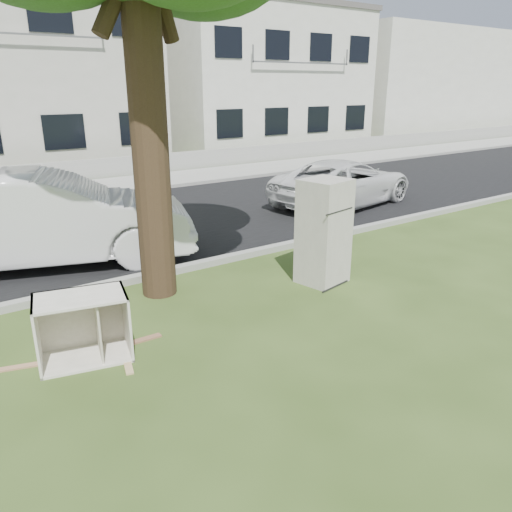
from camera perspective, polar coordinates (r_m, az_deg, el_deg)
ground at (r=6.92m, az=-1.61°, el=-8.26°), size 120.00×120.00×0.00m
road at (r=12.07m, az=-17.46°, el=2.91°), size 120.00×7.00×0.01m
kerb_near at (r=8.90m, az=-10.31°, el=-2.19°), size 120.00×0.18×0.12m
kerb_far at (r=15.41m, az=-21.60°, el=5.79°), size 120.00×0.18×0.12m
sidewalk at (r=16.80m, az=-22.82°, el=6.65°), size 120.00×2.80×0.01m
low_wall at (r=18.29m, az=-24.10°, el=8.49°), size 120.00×0.15×0.70m
townhouse_right at (r=27.37m, az=-0.74°, el=19.51°), size 10.20×8.16×6.84m
filler_right at (r=37.39m, az=17.83°, el=18.17°), size 16.00×9.00×6.40m
fridge at (r=8.29m, az=7.74°, el=2.75°), size 0.84×0.80×1.74m
cabinet at (r=6.37m, az=-19.15°, el=-7.76°), size 1.17×0.87×0.82m
plank_a at (r=6.67m, az=-15.58°, el=-9.99°), size 1.19×0.11×0.02m
plank_b at (r=6.63m, az=-24.08°, el=-11.26°), size 0.90×0.33×0.02m
plank_c at (r=6.41m, az=-14.61°, el=-11.17°), size 0.28×0.78×0.02m
car_center at (r=9.86m, az=-22.68°, el=3.93°), size 5.49×3.34×1.71m
car_right at (r=14.08m, az=10.01°, el=8.29°), size 4.81×2.85×1.25m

